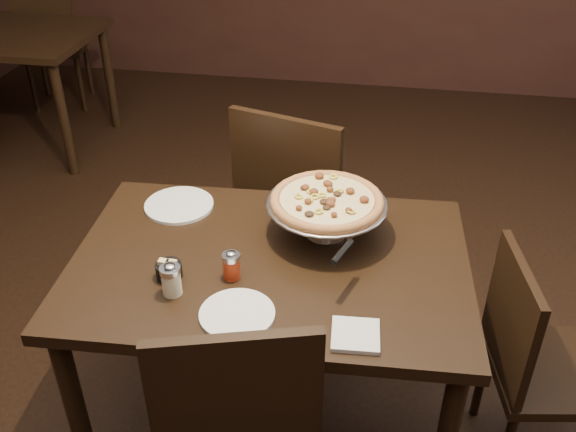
# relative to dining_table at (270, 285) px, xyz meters

# --- Properties ---
(room) EXTENTS (6.04, 7.04, 2.84)m
(room) POSITION_rel_dining_table_xyz_m (0.10, 0.03, 0.72)
(room) COLOR black
(room) RESTS_ON ground
(dining_table) EXTENTS (1.30, 0.90, 0.78)m
(dining_table) POSITION_rel_dining_table_xyz_m (0.00, 0.00, 0.00)
(dining_table) COLOR black
(dining_table) RESTS_ON ground
(pizza_stand) EXTENTS (0.40, 0.40, 0.16)m
(pizza_stand) POSITION_rel_dining_table_xyz_m (0.16, 0.16, 0.24)
(pizza_stand) COLOR silver
(pizza_stand) RESTS_ON dining_table
(parmesan_shaker) EXTENTS (0.06, 0.06, 0.11)m
(parmesan_shaker) POSITION_rel_dining_table_xyz_m (-0.25, -0.21, 0.15)
(parmesan_shaker) COLOR beige
(parmesan_shaker) RESTS_ON dining_table
(pepper_flake_shaker) EXTENTS (0.06, 0.06, 0.10)m
(pepper_flake_shaker) POSITION_rel_dining_table_xyz_m (-0.10, -0.11, 0.15)
(pepper_flake_shaker) COLOR maroon
(pepper_flake_shaker) RESTS_ON dining_table
(packet_caddy) EXTENTS (0.08, 0.08, 0.06)m
(packet_caddy) POSITION_rel_dining_table_xyz_m (-0.28, -0.14, 0.13)
(packet_caddy) COLOR black
(packet_caddy) RESTS_ON dining_table
(napkin_stack) EXTENTS (0.14, 0.14, 0.01)m
(napkin_stack) POSITION_rel_dining_table_xyz_m (0.30, -0.30, 0.11)
(napkin_stack) COLOR silver
(napkin_stack) RESTS_ON dining_table
(plate_left) EXTENTS (0.24, 0.24, 0.01)m
(plate_left) POSITION_rel_dining_table_xyz_m (-0.38, 0.25, 0.11)
(plate_left) COLOR white
(plate_left) RESTS_ON dining_table
(plate_near) EXTENTS (0.22, 0.22, 0.01)m
(plate_near) POSITION_rel_dining_table_xyz_m (-0.04, -0.27, 0.11)
(plate_near) COLOR white
(plate_near) RESTS_ON dining_table
(serving_spatula) EXTENTS (0.15, 0.15, 0.02)m
(serving_spatula) POSITION_rel_dining_table_xyz_m (0.23, -0.10, 0.23)
(serving_spatula) COLOR silver
(serving_spatula) RESTS_ON pizza_stand
(chair_far) EXTENTS (0.58, 0.58, 1.00)m
(chair_far) POSITION_rel_dining_table_xyz_m (-0.02, 0.72, -0.13)
(chair_far) COLOR black
(chair_far) RESTS_ON ground
(chair_side) EXTENTS (0.45, 0.45, 0.84)m
(chair_side) POSITION_rel_dining_table_xyz_m (0.88, 0.04, -0.22)
(chair_side) COLOR black
(chair_side) RESTS_ON ground
(bg_chair_far) EXTENTS (0.53, 0.53, 0.92)m
(bg_chair_far) POSITION_rel_dining_table_xyz_m (-2.15, 2.67, -0.18)
(bg_chair_far) COLOR black
(bg_chair_far) RESTS_ON ground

